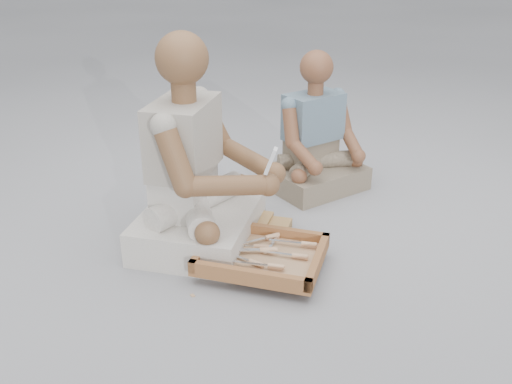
{
  "coord_description": "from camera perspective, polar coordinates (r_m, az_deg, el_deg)",
  "views": [
    {
      "loc": [
        -0.24,
        -2.25,
        1.38
      ],
      "look_at": [
        -0.07,
        0.1,
        0.3
      ],
      "focal_mm": 40.0,
      "sensor_mm": 36.0,
      "label": 1
    }
  ],
  "objects": [
    {
      "name": "wood_chip_7",
      "position": [
        2.55,
        4.94,
        -8.2
      ],
      "size": [
        0.02,
        0.02,
        0.0
      ],
      "primitive_type": "cube",
      "rotation": [
        0.0,
        0.0,
        1.22
      ],
      "color": "tan",
      "rests_on": "ground"
    },
    {
      "name": "craftsman",
      "position": [
        2.67,
        -6.01,
        1.57
      ],
      "size": [
        0.75,
        0.77,
        1.0
      ],
      "rotation": [
        0.0,
        0.0,
        -1.89
      ],
      "color": "beige",
      "rests_on": "ground"
    },
    {
      "name": "wood_chip_3",
      "position": [
        2.81,
        1.52,
        -4.71
      ],
      "size": [
        0.02,
        0.02,
        0.0
      ],
      "primitive_type": "cube",
      "rotation": [
        0.0,
        0.0,
        0.93
      ],
      "color": "tan",
      "rests_on": "ground"
    },
    {
      "name": "carved_panel",
      "position": [
        2.82,
        -3.97,
        -4.21
      ],
      "size": [
        0.78,
        0.64,
        0.04
      ],
      "primitive_type": "cube",
      "rotation": [
        0.0,
        0.0,
        -0.34
      ],
      "color": "#A07D3E",
      "rests_on": "ground"
    },
    {
      "name": "chisel_7",
      "position": [
        2.66,
        1.22,
        -4.53
      ],
      "size": [
        0.21,
        0.1,
        0.02
      ],
      "rotation": [
        0.0,
        0.0,
        0.41
      ],
      "color": "silver",
      "rests_on": "tool_tray"
    },
    {
      "name": "wood_chip_10",
      "position": [
        2.78,
        -4.09,
        -5.18
      ],
      "size": [
        0.02,
        0.02,
        0.0
      ],
      "primitive_type": "cube",
      "rotation": [
        0.0,
        0.0,
        2.3
      ],
      "color": "tan",
      "rests_on": "ground"
    },
    {
      "name": "chisel_1",
      "position": [
        2.44,
        1.51,
        -7.39
      ],
      "size": [
        0.22,
        0.08,
        0.02
      ],
      "rotation": [
        0.0,
        0.0,
        -0.29
      ],
      "color": "silver",
      "rests_on": "tool_tray"
    },
    {
      "name": "wood_chip_5",
      "position": [
        2.87,
        0.92,
        -4.06
      ],
      "size": [
        0.02,
        0.02,
        0.0
      ],
      "primitive_type": "cube",
      "rotation": [
        0.0,
        0.0,
        1.42
      ],
      "color": "tan",
      "rests_on": "ground"
    },
    {
      "name": "wood_chip_2",
      "position": [
        2.42,
        -6.36,
        -10.25
      ],
      "size": [
        0.02,
        0.02,
        0.0
      ],
      "primitive_type": "cube",
      "rotation": [
        0.0,
        0.0,
        2.13
      ],
      "color": "tan",
      "rests_on": "ground"
    },
    {
      "name": "chisel_8",
      "position": [
        2.61,
        0.07,
        -5.46
      ],
      "size": [
        0.22,
        0.07,
        0.02
      ],
      "rotation": [
        0.0,
        0.0,
        -0.22
      ],
      "color": "silver",
      "rests_on": "tool_tray"
    },
    {
      "name": "wood_chip_1",
      "position": [
        2.77,
        -0.33,
        -5.27
      ],
      "size": [
        0.02,
        0.02,
        0.0
      ],
      "primitive_type": "cube",
      "rotation": [
        0.0,
        0.0,
        0.06
      ],
      "color": "tan",
      "rests_on": "ground"
    },
    {
      "name": "chisel_5",
      "position": [
        2.61,
        4.87,
        -5.17
      ],
      "size": [
        0.22,
        0.08,
        0.02
      ],
      "rotation": [
        0.0,
        0.0,
        -0.3
      ],
      "color": "silver",
      "rests_on": "tool_tray"
    },
    {
      "name": "wood_chip_6",
      "position": [
        2.57,
        -4.82,
        -7.97
      ],
      "size": [
        0.02,
        0.02,
        0.0
      ],
      "primitive_type": "cube",
      "rotation": [
        0.0,
        0.0,
        2.6
      ],
      "color": "tan",
      "rests_on": "ground"
    },
    {
      "name": "wood_chip_9",
      "position": [
        2.6,
        -3.88,
        -7.41
      ],
      "size": [
        0.02,
        0.02,
        0.0
      ],
      "primitive_type": "cube",
      "rotation": [
        0.0,
        0.0,
        2.0
      ],
      "color": "tan",
      "rests_on": "ground"
    },
    {
      "name": "chisel_3",
      "position": [
        2.48,
        -0.38,
        -7.0
      ],
      "size": [
        0.18,
        0.15,
        0.02
      ],
      "rotation": [
        0.0,
        0.0,
        -0.68
      ],
      "color": "silver",
      "rests_on": "tool_tray"
    },
    {
      "name": "chisel_2",
      "position": [
        2.68,
        2.11,
        -4.5
      ],
      "size": [
        0.11,
        0.21,
        0.02
      ],
      "rotation": [
        0.0,
        0.0,
        1.15
      ],
      "color": "silver",
      "rests_on": "tool_tray"
    },
    {
      "name": "companion",
      "position": [
        3.3,
        6.0,
        4.74
      ],
      "size": [
        0.65,
        0.61,
        0.8
      ],
      "rotation": [
        0.0,
        0.0,
        3.67
      ],
      "color": "gray",
      "rests_on": "ground"
    },
    {
      "name": "chisel_6",
      "position": [
        2.55,
        0.69,
        -5.79
      ],
      "size": [
        0.22,
        0.02,
        0.02
      ],
      "rotation": [
        0.0,
        0.0,
        0.02
      ],
      "color": "silver",
      "rests_on": "tool_tray"
    },
    {
      "name": "wood_chip_4",
      "position": [
        2.77,
        -5.54,
        -5.31
      ],
      "size": [
        0.02,
        0.02,
        0.0
      ],
      "primitive_type": "cube",
      "rotation": [
        0.0,
        0.0,
        0.4
      ],
      "color": "tan",
      "rests_on": "ground"
    },
    {
      "name": "wood_chip_0",
      "position": [
        2.64,
        -3.68,
        -6.96
      ],
      "size": [
        0.02,
        0.02,
        0.0
      ],
      "primitive_type": "cube",
      "rotation": [
        0.0,
        0.0,
        1.75
      ],
      "color": "tan",
      "rests_on": "ground"
    },
    {
      "name": "tool_tray",
      "position": [
        2.55,
        0.6,
        -6.4
      ],
      "size": [
        0.65,
        0.59,
        0.07
      ],
      "rotation": [
        0.0,
        0.0,
        -0.36
      ],
      "color": "brown",
      "rests_on": "carved_panel"
    },
    {
      "name": "chisel_0",
      "position": [
        2.56,
        0.89,
        -5.78
      ],
      "size": [
        0.22,
        0.04,
        0.02
      ],
      "rotation": [
        0.0,
        0.0,
        -0.11
      ],
      "color": "silver",
      "rests_on": "tool_tray"
    },
    {
      "name": "mobile_phone",
      "position": [
        2.46,
        1.49,
        3.14
      ],
      "size": [
        0.07,
        0.06,
        0.12
      ],
      "rotation": [
        -0.35,
        0.0,
        -1.8
      ],
      "color": "silver",
      "rests_on": "craftsman"
    },
    {
      "name": "chisel_4",
      "position": [
        2.52,
        3.94,
        -6.36
      ],
      "size": [
        0.21,
        0.09,
        0.02
      ],
      "rotation": [
        0.0,
        0.0,
        -0.34
      ],
      "color": "silver",
      "rests_on": "tool_tray"
    },
    {
      "name": "wood_chip_8",
      "position": [
        2.65,
        -5.31,
        -6.81
      ],
      "size": [
        0.02,
        0.02,
        0.0
      ],
      "primitive_type": "cube",
      "rotation": [
        0.0,
        0.0,
        0.66
      ],
      "color": "tan",
      "rests_on": "ground"
    },
    {
      "name": "ground",
      "position": [
        2.65,
        1.73,
        -6.77
      ],
      "size": [
        60.0,
        60.0,
        0.0
      ],
      "primitive_type": "plane",
      "color": "#939398",
      "rests_on": "ground"
    }
  ]
}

